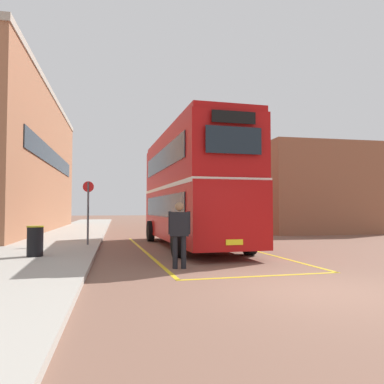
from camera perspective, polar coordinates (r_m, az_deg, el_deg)
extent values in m
plane|color=brown|center=(21.68, -1.13, -6.75)|extent=(135.60, 135.60, 0.00)
cube|color=#A39E93|center=(23.87, -17.83, -6.07)|extent=(4.00, 57.60, 0.14)
cube|color=#9E6647|center=(28.02, -26.35, 3.75)|extent=(5.99, 22.12, 9.07)
cube|color=#232D38|center=(27.45, -20.20, 4.73)|extent=(0.06, 16.81, 1.10)
cube|color=#A89E8E|center=(28.90, -26.17, 13.09)|extent=(6.11, 22.24, 0.36)
cube|color=brown|center=(32.31, 13.09, -0.11)|extent=(8.06, 17.58, 5.85)
cube|color=#19232D|center=(30.87, 6.21, 0.50)|extent=(0.06, 13.36, 1.10)
cylinder|color=black|center=(18.55, -6.31, -5.91)|extent=(0.33, 1.01, 1.00)
cylinder|color=black|center=(19.09, 1.33, -5.83)|extent=(0.33, 1.01, 1.00)
cylinder|color=black|center=(12.50, -2.25, -7.57)|extent=(0.33, 1.01, 1.00)
cylinder|color=black|center=(13.28, 8.66, -7.25)|extent=(0.33, 1.01, 1.00)
cube|color=#A80F0F|center=(15.75, -0.08, -3.25)|extent=(3.01, 10.06, 2.10)
cube|color=#A80F0F|center=(15.86, -0.08, 4.36)|extent=(3.00, 9.86, 2.10)
cube|color=#A80F0F|center=(16.04, -0.08, 8.44)|extent=(2.90, 9.76, 0.20)
cube|color=silver|center=(15.77, -0.08, 0.57)|extent=(3.04, 9.97, 0.14)
cube|color=#19232D|center=(15.48, -4.59, -2.15)|extent=(0.48, 8.14, 0.84)
cube|color=#19232D|center=(15.61, -4.57, 4.85)|extent=(0.48, 8.14, 0.84)
cube|color=#19232D|center=(16.10, 4.25, -2.16)|extent=(0.48, 8.14, 0.84)
cube|color=#19232D|center=(16.23, 4.23, 4.56)|extent=(0.48, 8.14, 0.84)
cube|color=#19232D|center=(11.16, 6.36, 7.81)|extent=(1.73, 0.13, 0.80)
cube|color=black|center=(11.30, 6.34, 11.20)|extent=(1.36, 0.11, 0.36)
cube|color=#19232D|center=(20.62, -3.54, -1.96)|extent=(1.98, 0.15, 1.00)
cube|color=yellow|center=(11.02, 6.44, -7.56)|extent=(0.52, 0.06, 0.16)
cylinder|color=black|center=(38.15, -1.34, -4.23)|extent=(0.36, 0.94, 0.92)
cylinder|color=black|center=(38.38, 2.32, -4.22)|extent=(0.36, 0.94, 0.92)
cylinder|color=black|center=(32.73, -0.74, -4.51)|extent=(0.36, 0.94, 0.92)
cylinder|color=black|center=(33.00, 3.52, -4.49)|extent=(0.36, 0.94, 0.92)
cube|color=#B71414|center=(35.52, 0.91, -2.52)|extent=(3.37, 9.26, 2.60)
cube|color=silver|center=(35.55, 0.91, -0.32)|extent=(3.18, 8.89, 0.12)
cube|color=#19232D|center=(35.42, -1.03, -1.95)|extent=(0.84, 7.20, 0.96)
cube|color=#19232D|center=(35.67, 2.84, -1.95)|extent=(0.84, 7.20, 0.96)
cube|color=#19232D|center=(40.05, 0.25, -2.09)|extent=(1.89, 0.25, 1.10)
cylinder|color=black|center=(10.18, -1.28, -9.12)|extent=(0.14, 0.14, 0.86)
cylinder|color=black|center=(10.19, -2.57, -9.11)|extent=(0.14, 0.14, 0.86)
cube|color=black|center=(10.12, -1.92, -4.87)|extent=(0.54, 0.31, 0.65)
cylinder|color=black|center=(10.12, -0.49, -4.69)|extent=(0.09, 0.09, 0.61)
cylinder|color=black|center=(10.14, -3.35, -4.68)|extent=(0.09, 0.09, 0.61)
sphere|color=#8C6647|center=(10.10, -1.92, -2.21)|extent=(0.23, 0.23, 0.23)
cylinder|color=black|center=(12.59, -22.65, -6.95)|extent=(0.48, 0.48, 0.89)
cylinder|color=olive|center=(12.56, -22.61, -4.84)|extent=(0.50, 0.50, 0.04)
cylinder|color=#4C4C51|center=(15.88, -15.46, -3.13)|extent=(0.08, 0.08, 2.53)
cylinder|color=red|center=(15.91, -15.41, 0.78)|extent=(0.44, 0.06, 0.44)
cube|color=gold|center=(14.46, -7.23, -8.84)|extent=(0.77, 11.93, 0.01)
cube|color=gold|center=(15.51, 8.03, -8.41)|extent=(0.77, 11.93, 0.01)
cube|color=gold|center=(9.28, 10.59, -12.39)|extent=(4.19, 0.35, 0.01)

